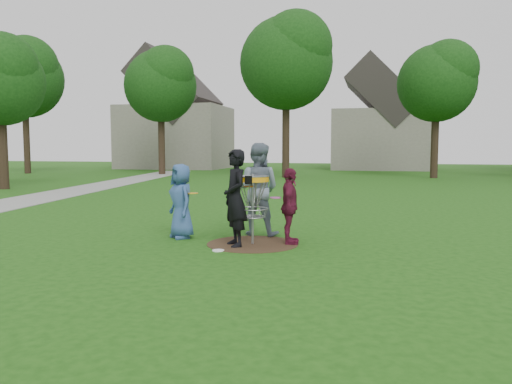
% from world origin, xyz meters
% --- Properties ---
extents(ground, '(100.00, 100.00, 0.00)m').
position_xyz_m(ground, '(0.00, 0.00, 0.00)').
color(ground, '#19470F').
rests_on(ground, ground).
extents(dirt_patch, '(1.80, 1.80, 0.01)m').
position_xyz_m(dirt_patch, '(0.00, 0.00, 0.00)').
color(dirt_patch, '#47331E').
rests_on(dirt_patch, ground).
extents(concrete_path, '(7.75, 39.92, 0.02)m').
position_xyz_m(concrete_path, '(-10.00, 8.00, 0.01)').
color(concrete_path, '#9E9E99').
rests_on(concrete_path, ground).
extents(player_blue, '(0.88, 0.89, 1.55)m').
position_xyz_m(player_blue, '(-1.60, 0.31, 0.78)').
color(player_blue, '#315288').
rests_on(player_blue, ground).
extents(player_black, '(0.75, 0.81, 1.86)m').
position_xyz_m(player_black, '(-0.28, -0.27, 0.93)').
color(player_black, black).
rests_on(player_black, ground).
extents(player_grey, '(1.02, 0.83, 1.99)m').
position_xyz_m(player_grey, '(-0.13, 1.02, 0.99)').
color(player_grey, slate).
rests_on(player_grey, ground).
extents(player_maroon, '(0.47, 0.91, 1.49)m').
position_xyz_m(player_maroon, '(0.71, 0.18, 0.75)').
color(player_maroon, maroon).
rests_on(player_maroon, ground).
extents(disc_on_grass, '(0.22, 0.22, 0.02)m').
position_xyz_m(disc_on_grass, '(-0.46, -0.78, 0.01)').
color(disc_on_grass, white).
rests_on(disc_on_grass, ground).
extents(disc_golf_basket, '(0.66, 0.67, 1.38)m').
position_xyz_m(disc_golf_basket, '(0.00, -0.00, 1.02)').
color(disc_golf_basket, '#9EA0A5').
rests_on(disc_golf_basket, ground).
extents(held_discs, '(1.98, 1.04, 0.32)m').
position_xyz_m(held_discs, '(-0.27, 0.26, 1.06)').
color(held_discs, gold).
rests_on(held_discs, ground).
extents(tree_row, '(51.20, 17.42, 9.90)m').
position_xyz_m(tree_row, '(0.44, 20.67, 6.21)').
color(tree_row, '#38281C').
rests_on(tree_row, ground).
extents(house_row, '(44.50, 10.65, 11.62)m').
position_xyz_m(house_row, '(4.78, 33.07, 4.14)').
color(house_row, gray).
rests_on(house_row, ground).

